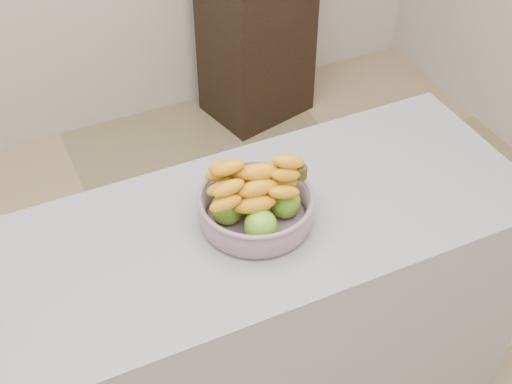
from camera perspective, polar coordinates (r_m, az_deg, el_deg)
counter at (r=2.14m, az=-6.01°, el=-12.91°), size 2.00×0.60×0.90m
cabinet at (r=3.58m, az=0.02°, el=12.31°), size 0.55×0.48×0.85m
fruit_bowl at (r=1.81m, az=-0.01°, el=-0.98°), size 0.30×0.30×0.19m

